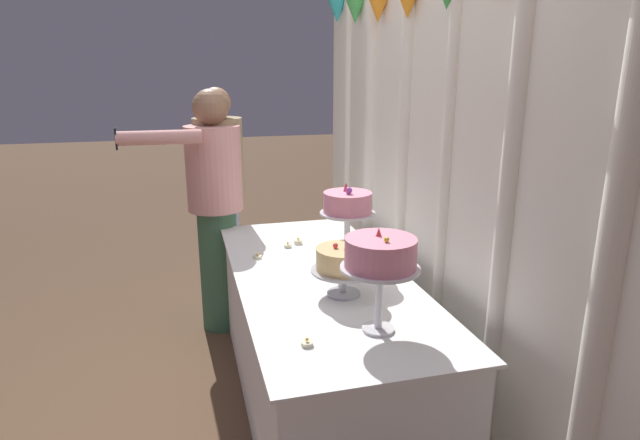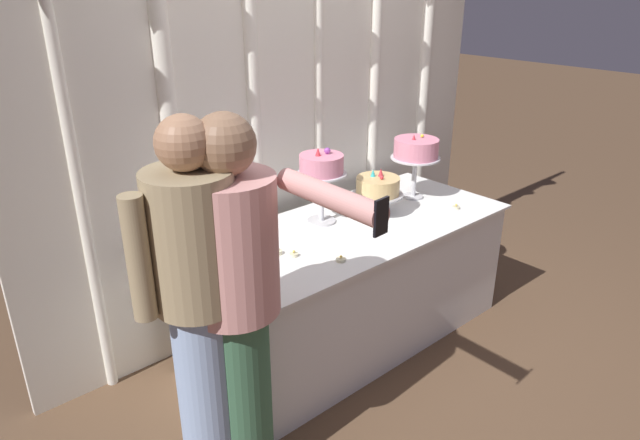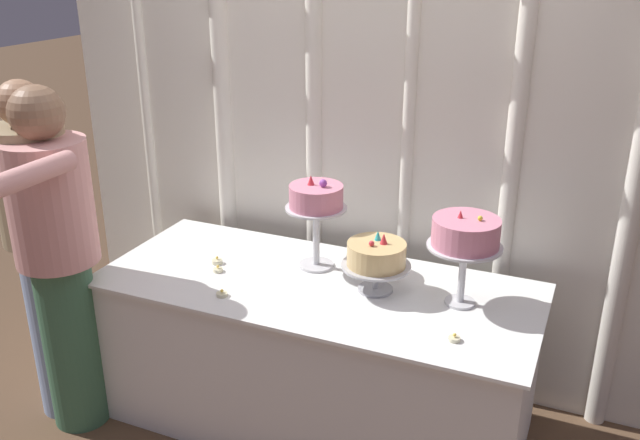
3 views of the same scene
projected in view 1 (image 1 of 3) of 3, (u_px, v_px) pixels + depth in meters
ground_plane at (302, 405)px, 2.85m from camera, size 24.00×24.00×0.00m
draped_curtain at (429, 164)px, 2.65m from camera, size 3.33×0.15×2.48m
cake_table at (320, 341)px, 2.78m from camera, size 1.98×0.84×0.74m
cake_display_leftmost at (348, 207)px, 2.70m from camera, size 0.28×0.28×0.45m
cake_display_center at (344, 261)px, 2.40m from camera, size 0.30×0.30×0.27m
cake_display_rightmost at (380, 257)px, 2.02m from camera, size 0.31×0.31×0.42m
tealight_far_left at (298, 242)px, 3.15m from camera, size 0.05×0.05×0.04m
tealight_near_left at (288, 246)px, 3.09m from camera, size 0.05×0.05×0.03m
tealight_near_right at (257, 257)px, 2.91m from camera, size 0.05×0.05×0.03m
tealight_far_right at (307, 343)px, 1.99m from camera, size 0.05×0.05×0.03m
guest_man_dark_suit at (221, 197)px, 3.64m from camera, size 0.50×0.34×1.63m
guest_girl_blue_dress at (215, 203)px, 3.51m from camera, size 0.50×0.79×1.63m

